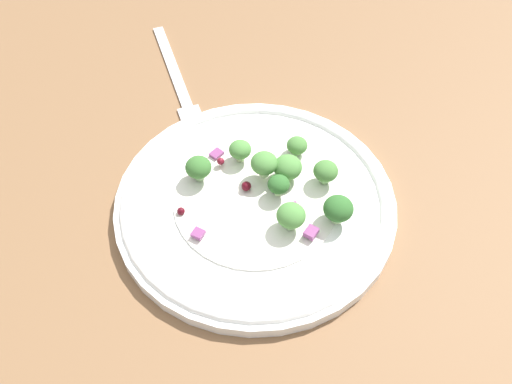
# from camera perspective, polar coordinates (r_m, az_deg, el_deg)

# --- Properties ---
(ground_plane) EXTENTS (1.80, 1.80, 0.02)m
(ground_plane) POSITION_cam_1_polar(r_m,az_deg,el_deg) (0.58, -1.15, -2.71)
(ground_plane) COLOR brown
(plate) EXTENTS (0.27, 0.27, 0.02)m
(plate) POSITION_cam_1_polar(r_m,az_deg,el_deg) (0.57, 0.00, -1.15)
(plate) COLOR white
(plate) RESTS_ON ground_plane
(dressing_pool) EXTENTS (0.15, 0.15, 0.00)m
(dressing_pool) POSITION_cam_1_polar(r_m,az_deg,el_deg) (0.57, 0.00, -0.88)
(dressing_pool) COLOR white
(dressing_pool) RESTS_ON plate
(broccoli_floret_0) EXTENTS (0.03, 0.03, 0.03)m
(broccoli_floret_0) POSITION_cam_1_polar(r_m,az_deg,el_deg) (0.57, 0.78, 2.71)
(broccoli_floret_0) COLOR #ADD18E
(broccoli_floret_0) RESTS_ON plate
(broccoli_floret_1) EXTENTS (0.02, 0.02, 0.02)m
(broccoli_floret_1) POSITION_cam_1_polar(r_m,az_deg,el_deg) (0.57, 6.64, 1.95)
(broccoli_floret_1) COLOR #8EB77A
(broccoli_floret_1) RESTS_ON plate
(broccoli_floret_2) EXTENTS (0.03, 0.03, 0.03)m
(broccoli_floret_2) POSITION_cam_1_polar(r_m,az_deg,el_deg) (0.54, 3.35, -2.29)
(broccoli_floret_2) COLOR #9EC684
(broccoli_floret_2) RESTS_ON plate
(broccoli_floret_3) EXTENTS (0.02, 0.02, 0.02)m
(broccoli_floret_3) POSITION_cam_1_polar(r_m,az_deg,el_deg) (0.60, 3.92, 4.41)
(broccoli_floret_3) COLOR #8EB77A
(broccoli_floret_3) RESTS_ON plate
(broccoli_floret_4) EXTENTS (0.03, 0.03, 0.03)m
(broccoli_floret_4) POSITION_cam_1_polar(r_m,az_deg,el_deg) (0.57, -5.49, 2.31)
(broccoli_floret_4) COLOR #8EB77A
(broccoli_floret_4) RESTS_ON plate
(broccoli_floret_5) EXTENTS (0.03, 0.03, 0.03)m
(broccoli_floret_5) POSITION_cam_1_polar(r_m,az_deg,el_deg) (0.57, 3.03, 2.33)
(broccoli_floret_5) COLOR #ADD18E
(broccoli_floret_5) RESTS_ON plate
(broccoli_floret_6) EXTENTS (0.02, 0.02, 0.02)m
(broccoli_floret_6) POSITION_cam_1_polar(r_m,az_deg,el_deg) (0.59, -1.52, 4.02)
(broccoli_floret_6) COLOR #ADD18E
(broccoli_floret_6) RESTS_ON plate
(broccoli_floret_7) EXTENTS (0.02, 0.02, 0.02)m
(broccoli_floret_7) POSITION_cam_1_polar(r_m,az_deg,el_deg) (0.56, 2.17, 0.69)
(broccoli_floret_7) COLOR #ADD18E
(broccoli_floret_7) RESTS_ON plate
(broccoli_floret_8) EXTENTS (0.03, 0.03, 0.03)m
(broccoli_floret_8) POSITION_cam_1_polar(r_m,az_deg,el_deg) (0.54, 7.82, -1.62)
(broccoli_floret_8) COLOR #ADD18E
(broccoli_floret_8) RESTS_ON plate
(cranberry_0) EXTENTS (0.01, 0.01, 0.01)m
(cranberry_0) POSITION_cam_1_polar(r_m,az_deg,el_deg) (0.56, -7.14, -1.82)
(cranberry_0) COLOR #4C0A14
(cranberry_0) RESTS_ON plate
(cranberry_1) EXTENTS (0.01, 0.01, 0.01)m
(cranberry_1) POSITION_cam_1_polar(r_m,az_deg,el_deg) (0.59, -3.38, 2.93)
(cranberry_1) COLOR maroon
(cranberry_1) RESTS_ON plate
(cranberry_2) EXTENTS (0.01, 0.01, 0.01)m
(cranberry_2) POSITION_cam_1_polar(r_m,az_deg,el_deg) (0.59, -5.80, 1.98)
(cranberry_2) COLOR maroon
(cranberry_2) RESTS_ON plate
(cranberry_3) EXTENTS (0.01, 0.01, 0.01)m
(cranberry_3) POSITION_cam_1_polar(r_m,az_deg,el_deg) (0.57, -0.93, 0.56)
(cranberry_3) COLOR #4C0A14
(cranberry_3) RESTS_ON plate
(onion_bit_0) EXTENTS (0.01, 0.01, 0.00)m
(onion_bit_0) POSITION_cam_1_polar(r_m,az_deg,el_deg) (0.54, -5.52, -3.94)
(onion_bit_0) COLOR #843D75
(onion_bit_0) RESTS_ON plate
(onion_bit_1) EXTENTS (0.01, 0.01, 0.01)m
(onion_bit_1) POSITION_cam_1_polar(r_m,az_deg,el_deg) (0.60, -3.77, 3.58)
(onion_bit_1) COLOR #843D75
(onion_bit_1) RESTS_ON plate
(onion_bit_2) EXTENTS (0.01, 0.01, 0.00)m
(onion_bit_2) POSITION_cam_1_polar(r_m,az_deg,el_deg) (0.61, -1.60, 4.26)
(onion_bit_2) COLOR #843D75
(onion_bit_2) RESTS_ON plate
(onion_bit_3) EXTENTS (0.02, 0.01, 0.01)m
(onion_bit_3) POSITION_cam_1_polar(r_m,az_deg,el_deg) (0.54, 5.26, -3.83)
(onion_bit_3) COLOR #843D75
(onion_bit_3) RESTS_ON plate
(onion_bit_4) EXTENTS (0.01, 0.01, 0.01)m
(onion_bit_4) POSITION_cam_1_polar(r_m,az_deg,el_deg) (0.56, 3.38, -1.54)
(onion_bit_4) COLOR #843D75
(onion_bit_4) RESTS_ON plate
(fork) EXTENTS (0.06, 0.19, 0.01)m
(fork) POSITION_cam_1_polar(r_m,az_deg,el_deg) (0.70, -7.43, 10.42)
(fork) COLOR silver
(fork) RESTS_ON ground_plane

